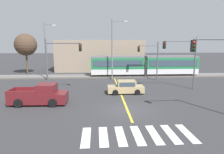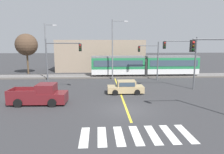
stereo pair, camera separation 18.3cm
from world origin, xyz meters
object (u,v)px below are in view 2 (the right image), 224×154
(traffic_light_mid_left, at_px, (59,57))
(street_lamp_centre, at_px, (114,46))
(light_rail_tram, at_px, (145,65))
(pickup_truck, at_px, (40,95))
(traffic_light_mid_right, at_px, (185,55))
(street_lamp_west, at_px, (47,49))
(traffic_light_near_right, at_px, (220,63))
(traffic_light_far_right, at_px, (151,56))
(sedan_crossing, at_px, (126,87))
(bare_tree_far_west, at_px, (26,45))

(traffic_light_mid_left, relative_size, street_lamp_centre, 0.67)
(light_rail_tram, height_order, pickup_truck, light_rail_tram)
(light_rail_tram, xyz_separation_m, traffic_light_mid_right, (2.78, -10.12, 2.28))
(traffic_light_mid_right, bearing_deg, street_lamp_west, 158.33)
(traffic_light_mid_right, height_order, street_lamp_west, street_lamp_west)
(pickup_truck, distance_m, street_lamp_centre, 15.83)
(traffic_light_near_right, xyz_separation_m, street_lamp_centre, (-7.20, 17.05, 1.05))
(traffic_light_far_right, height_order, street_lamp_west, street_lamp_west)
(light_rail_tram, relative_size, sedan_crossing, 4.40)
(light_rail_tram, distance_m, traffic_light_far_right, 4.21)
(pickup_truck, xyz_separation_m, traffic_light_mid_right, (16.31, 5.33, 3.49))
(traffic_light_mid_left, bearing_deg, street_lamp_centre, 48.09)
(traffic_light_near_right, bearing_deg, pickup_truck, 164.75)
(street_lamp_west, xyz_separation_m, street_lamp_centre, (10.45, 0.12, 0.41))
(traffic_light_near_right, bearing_deg, traffic_light_mid_left, 147.30)
(traffic_light_mid_right, bearing_deg, bare_tree_far_west, 149.61)
(bare_tree_far_west, bearing_deg, pickup_truck, -67.64)
(traffic_light_mid_right, relative_size, street_lamp_west, 0.74)
(traffic_light_far_right, distance_m, traffic_light_mid_left, 14.43)
(street_lamp_west, bearing_deg, traffic_light_near_right, -43.81)
(sedan_crossing, xyz_separation_m, pickup_truck, (-8.78, -3.69, 0.14))
(light_rail_tram, xyz_separation_m, pickup_truck, (-13.54, -15.45, -1.21))
(sedan_crossing, distance_m, traffic_light_mid_left, 8.73)
(bare_tree_far_west, bearing_deg, traffic_light_mid_left, -58.46)
(traffic_light_near_right, xyz_separation_m, traffic_light_mid_right, (1.15, 9.46, 0.03))
(pickup_truck, relative_size, bare_tree_far_west, 0.72)
(pickup_truck, relative_size, traffic_light_mid_left, 0.86)
(traffic_light_near_right, bearing_deg, traffic_light_far_right, 95.31)
(traffic_light_far_right, relative_size, traffic_light_mid_right, 0.92)
(light_rail_tram, distance_m, traffic_light_mid_left, 16.53)
(traffic_light_mid_right, height_order, street_lamp_centre, street_lamp_centre)
(traffic_light_far_right, distance_m, bare_tree_far_west, 23.23)
(pickup_truck, bearing_deg, light_rail_tram, 48.78)
(sedan_crossing, xyz_separation_m, traffic_light_mid_right, (7.53, 1.64, 3.63))
(traffic_light_mid_left, bearing_deg, bare_tree_far_west, 121.54)
(pickup_truck, distance_m, traffic_light_mid_left, 6.10)
(light_rail_tram, height_order, sedan_crossing, light_rail_tram)
(pickup_truck, distance_m, traffic_light_far_right, 18.24)
(pickup_truck, height_order, traffic_light_near_right, traffic_light_near_right)
(pickup_truck, distance_m, traffic_light_near_right, 16.09)
(light_rail_tram, relative_size, traffic_light_mid_left, 2.92)
(street_lamp_west, bearing_deg, sedan_crossing, -38.96)
(street_lamp_west, relative_size, bare_tree_far_west, 1.16)
(street_lamp_centre, xyz_separation_m, bare_tree_far_west, (-16.03, 6.72, 0.14))
(sedan_crossing, height_order, pickup_truck, pickup_truck)
(street_lamp_west, bearing_deg, traffic_light_far_right, -3.99)
(sedan_crossing, xyz_separation_m, traffic_light_near_right, (6.38, -7.82, 3.60))
(traffic_light_mid_left, height_order, bare_tree_far_west, bare_tree_far_west)
(light_rail_tram, distance_m, street_lamp_centre, 6.96)
(street_lamp_west, bearing_deg, street_lamp_centre, 0.65)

